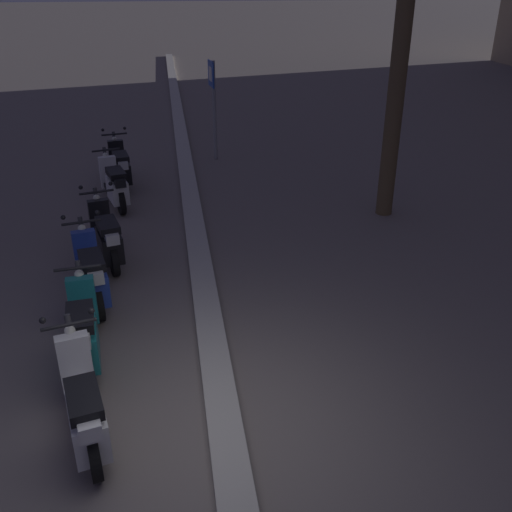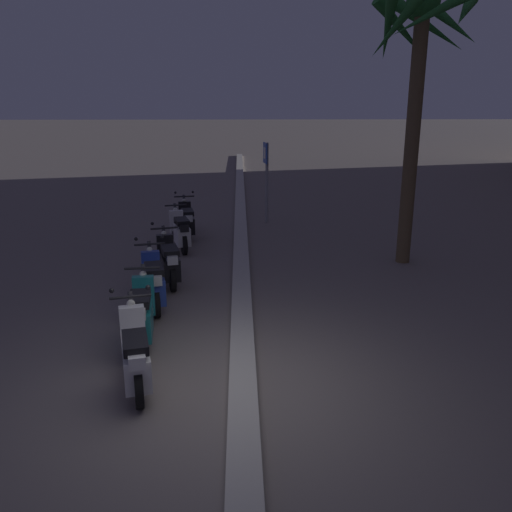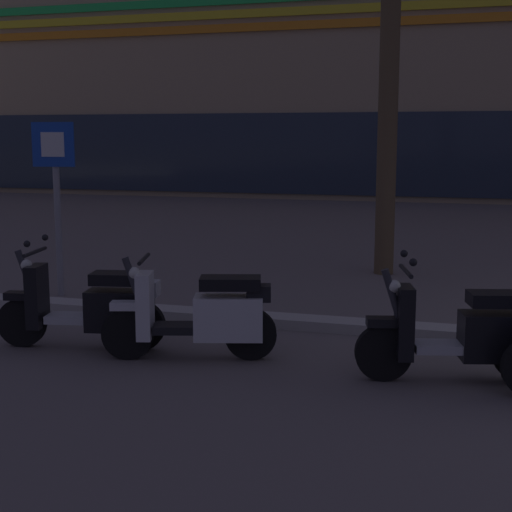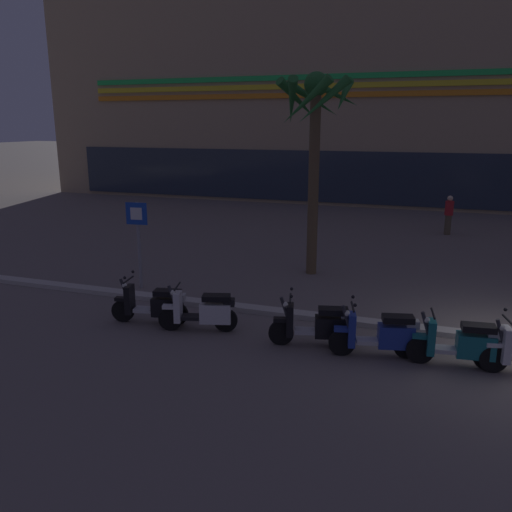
{
  "view_description": "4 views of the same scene",
  "coord_description": "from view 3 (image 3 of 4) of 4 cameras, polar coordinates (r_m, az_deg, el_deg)",
  "views": [
    {
      "loc": [
        4.54,
        -0.18,
        4.27
      ],
      "look_at": [
        -1.93,
        0.82,
        1.03
      ],
      "focal_mm": 40.24,
      "sensor_mm": 36.0,
      "label": 1
    },
    {
      "loc": [
        6.14,
        0.17,
        3.59
      ],
      "look_at": [
        -3.01,
        0.46,
        0.9
      ],
      "focal_mm": 37.19,
      "sensor_mm": 36.0,
      "label": 2
    },
    {
      "loc": [
        -4.18,
        -8.07,
        2.22
      ],
      "look_at": [
        -6.56,
        0.14,
        0.83
      ],
      "focal_mm": 52.16,
      "sensor_mm": 36.0,
      "label": 3
    },
    {
      "loc": [
        -2.13,
        -11.08,
        4.46
      ],
      "look_at": [
        -6.17,
        0.69,
        1.27
      ],
      "focal_mm": 36.46,
      "sensor_mm": 36.0,
      "label": 4
    }
  ],
  "objects": [
    {
      "name": "crossing_sign",
      "position": [
        10.6,
        -15.08,
        5.04
      ],
      "size": [
        0.6,
        0.15,
        2.4
      ],
      "color": "#939399",
      "rests_on": "ground"
    },
    {
      "name": "scooter_black_tail_end",
      "position": [
        7.03,
        15.99,
        -5.71
      ],
      "size": [
        1.74,
        0.73,
        1.17
      ],
      "color": "black",
      "rests_on": "ground"
    },
    {
      "name": "scooter_black_mid_centre",
      "position": [
        7.97,
        -12.37,
        -3.84
      ],
      "size": [
        1.8,
        0.66,
        1.17
      ],
      "color": "black",
      "rests_on": "ground"
    },
    {
      "name": "scooter_white_mid_front",
      "position": [
        7.43,
        -4.11,
        -4.55
      ],
      "size": [
        1.71,
        0.74,
        1.04
      ],
      "color": "black",
      "rests_on": "ground"
    }
  ]
}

